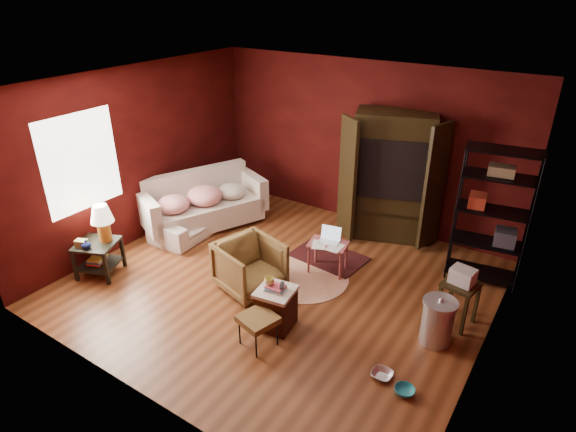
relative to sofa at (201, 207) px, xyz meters
name	(u,v)px	position (x,y,z in m)	size (l,w,h in m)	color
room	(276,194)	(2.09, -0.72, 1.03)	(5.54, 5.04, 2.84)	brown
sofa	(201,207)	(0.00, 0.00, 0.00)	(1.93, 0.56, 0.76)	beige
armchair	(250,264)	(1.86, -1.04, 0.03)	(0.78, 0.73, 0.81)	black
pet_bowl_steel	(383,369)	(4.08, -1.58, -0.26)	(0.23, 0.06, 0.23)	silver
pet_bowl_turquoise	(405,386)	(4.38, -1.67, -0.27)	(0.22, 0.07, 0.22)	teal
vase	(86,244)	(-0.21, -2.12, 0.21)	(0.13, 0.14, 0.13)	#0D1542
mug	(269,280)	(2.54, -1.52, 0.29)	(0.12, 0.10, 0.12)	#CFC065
side_table	(100,234)	(-0.20, -1.88, 0.27)	(0.72, 0.72, 1.08)	black
sofa_cushions	(202,204)	(0.00, 0.04, 0.06)	(1.60, 2.26, 0.88)	beige
hamper	(276,307)	(2.62, -1.51, -0.09)	(0.50, 0.50, 0.62)	#421A0F
footstool	(258,320)	(2.64, -1.90, -0.02)	(0.49, 0.49, 0.41)	black
rug_round	(304,277)	(2.34, -0.39, -0.37)	(1.67, 1.67, 0.01)	beige
rug_oriental	(329,257)	(2.36, 0.31, -0.36)	(1.18, 0.84, 0.01)	#441213
laptop_desk	(328,246)	(2.53, -0.04, 0.05)	(0.62, 0.52, 0.69)	#A64C4D
tv_armoire	(391,174)	(2.81, 1.50, 0.73)	(1.58, 1.20, 2.12)	black
wire_shelving	(494,212)	(4.50, 1.01, 0.71)	(1.02, 0.55, 1.98)	black
small_stand	(461,283)	(4.48, -0.20, 0.22)	(0.46, 0.46, 0.80)	black
trash_can	(437,321)	(4.38, -0.69, -0.08)	(0.44, 0.44, 0.64)	silver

